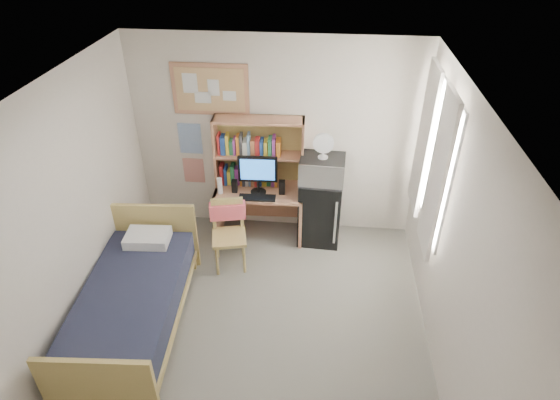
# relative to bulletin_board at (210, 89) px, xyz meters

# --- Properties ---
(floor) EXTENTS (3.60, 4.20, 0.02)m
(floor) POSITION_rel_bulletin_board_xyz_m (0.78, -2.08, -1.93)
(floor) COLOR gray
(floor) RESTS_ON ground
(ceiling) EXTENTS (3.60, 4.20, 0.02)m
(ceiling) POSITION_rel_bulletin_board_xyz_m (0.78, -2.08, 0.68)
(ceiling) COLOR white
(ceiling) RESTS_ON wall_back
(wall_back) EXTENTS (3.60, 0.04, 2.60)m
(wall_back) POSITION_rel_bulletin_board_xyz_m (0.78, 0.02, -0.62)
(wall_back) COLOR silver
(wall_back) RESTS_ON floor
(wall_left) EXTENTS (0.04, 4.20, 2.60)m
(wall_left) POSITION_rel_bulletin_board_xyz_m (-1.02, -2.08, -0.62)
(wall_left) COLOR silver
(wall_left) RESTS_ON floor
(wall_right) EXTENTS (0.04, 4.20, 2.60)m
(wall_right) POSITION_rel_bulletin_board_xyz_m (2.58, -2.08, -0.62)
(wall_right) COLOR silver
(wall_right) RESTS_ON floor
(window_unit) EXTENTS (0.10, 1.40, 1.70)m
(window_unit) POSITION_rel_bulletin_board_xyz_m (2.53, -0.88, -0.32)
(window_unit) COLOR white
(window_unit) RESTS_ON wall_right
(curtain_left) EXTENTS (0.04, 0.55, 1.70)m
(curtain_left) POSITION_rel_bulletin_board_xyz_m (2.50, -1.28, -0.32)
(curtain_left) COLOR white
(curtain_left) RESTS_ON wall_right
(curtain_right) EXTENTS (0.04, 0.55, 1.70)m
(curtain_right) POSITION_rel_bulletin_board_xyz_m (2.50, -0.48, -0.32)
(curtain_right) COLOR white
(curtain_right) RESTS_ON wall_right
(bulletin_board) EXTENTS (0.94, 0.03, 0.64)m
(bulletin_board) POSITION_rel_bulletin_board_xyz_m (0.00, 0.00, 0.00)
(bulletin_board) COLOR tan
(bulletin_board) RESTS_ON wall_back
(poster_wave) EXTENTS (0.30, 0.01, 0.42)m
(poster_wave) POSITION_rel_bulletin_board_xyz_m (-0.32, 0.01, -0.67)
(poster_wave) COLOR #2857A0
(poster_wave) RESTS_ON wall_back
(poster_japan) EXTENTS (0.28, 0.01, 0.36)m
(poster_japan) POSITION_rel_bulletin_board_xyz_m (-0.32, 0.01, -1.14)
(poster_japan) COLOR red
(poster_japan) RESTS_ON wall_back
(desk) EXTENTS (1.15, 0.61, 0.71)m
(desk) POSITION_rel_bulletin_board_xyz_m (0.60, -0.29, -1.57)
(desk) COLOR tan
(desk) RESTS_ON floor
(desk_chair) EXTENTS (0.52, 0.52, 0.88)m
(desk_chair) POSITION_rel_bulletin_board_xyz_m (0.32, -0.94, -1.48)
(desk_chair) COLOR tan
(desk_chair) RESTS_ON floor
(mini_fridge) EXTENTS (0.56, 0.56, 0.91)m
(mini_fridge) POSITION_rel_bulletin_board_xyz_m (1.40, -0.27, -1.47)
(mini_fridge) COLOR black
(mini_fridge) RESTS_ON floor
(bed) EXTENTS (1.11, 2.02, 0.54)m
(bed) POSITION_rel_bulletin_board_xyz_m (-0.50, -2.01, -1.65)
(bed) COLOR #1A1D2F
(bed) RESTS_ON floor
(hutch) EXTENTS (1.13, 0.33, 0.92)m
(hutch) POSITION_rel_bulletin_board_xyz_m (0.59, -0.14, -0.75)
(hutch) COLOR tan
(hutch) RESTS_ON desk
(monitor) EXTENTS (0.49, 0.06, 0.52)m
(monitor) POSITION_rel_bulletin_board_xyz_m (0.60, -0.35, -0.95)
(monitor) COLOR black
(monitor) RESTS_ON desk
(keyboard) EXTENTS (0.47, 0.16, 0.02)m
(keyboard) POSITION_rel_bulletin_board_xyz_m (0.61, -0.49, -1.20)
(keyboard) COLOR black
(keyboard) RESTS_ON desk
(speaker_left) EXTENTS (0.07, 0.07, 0.17)m
(speaker_left) POSITION_rel_bulletin_board_xyz_m (0.30, -0.36, -1.13)
(speaker_left) COLOR black
(speaker_left) RESTS_ON desk
(speaker_right) EXTENTS (0.08, 0.08, 0.18)m
(speaker_right) POSITION_rel_bulletin_board_xyz_m (0.90, -0.34, -1.12)
(speaker_right) COLOR black
(speaker_right) RESTS_ON desk
(water_bottle) EXTENTS (0.07, 0.07, 0.22)m
(water_bottle) POSITION_rel_bulletin_board_xyz_m (0.12, -0.41, -1.10)
(water_bottle) COLOR white
(water_bottle) RESTS_ON desk
(hoodie) EXTENTS (0.45, 0.22, 0.21)m
(hoodie) POSITION_rel_bulletin_board_xyz_m (0.28, -0.75, -1.24)
(hoodie) COLOR #FF616A
(hoodie) RESTS_ON desk_chair
(microwave) EXTENTS (0.56, 0.44, 0.32)m
(microwave) POSITION_rel_bulletin_board_xyz_m (1.39, -0.29, -0.86)
(microwave) COLOR silver
(microwave) RESTS_ON mini_fridge
(desk_fan) EXTENTS (0.26, 0.26, 0.31)m
(desk_fan) POSITION_rel_bulletin_board_xyz_m (1.39, -0.29, -0.55)
(desk_fan) COLOR white
(desk_fan) RESTS_ON microwave
(pillow) EXTENTS (0.51, 0.37, 0.12)m
(pillow) POSITION_rel_bulletin_board_xyz_m (-0.55, -1.26, -1.32)
(pillow) COLOR white
(pillow) RESTS_ON bed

